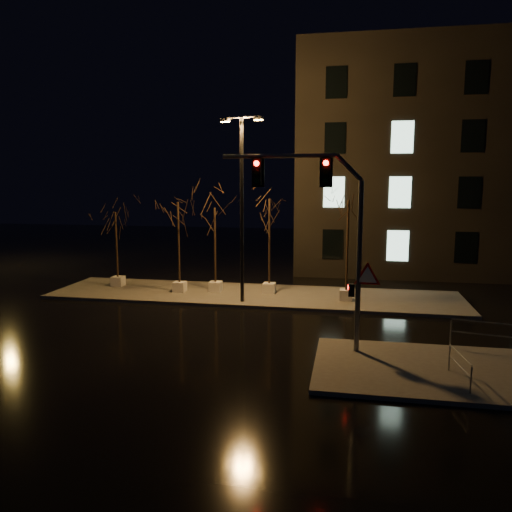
# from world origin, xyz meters

# --- Properties ---
(ground) EXTENTS (90.00, 90.00, 0.00)m
(ground) POSITION_xyz_m (0.00, 0.00, 0.00)
(ground) COLOR black
(ground) RESTS_ON ground
(median) EXTENTS (22.00, 5.00, 0.15)m
(median) POSITION_xyz_m (0.00, 6.00, 0.07)
(median) COLOR #4E4B45
(median) RESTS_ON ground
(sidewalk_corner) EXTENTS (7.00, 5.00, 0.15)m
(sidewalk_corner) POSITION_xyz_m (7.50, -3.50, 0.07)
(sidewalk_corner) COLOR #4E4B45
(sidewalk_corner) RESTS_ON ground
(building) EXTENTS (25.00, 12.00, 15.00)m
(building) POSITION_xyz_m (14.00, 18.00, 7.50)
(building) COLOR black
(building) RESTS_ON ground
(tree_0) EXTENTS (1.80, 1.80, 4.41)m
(tree_0) POSITION_xyz_m (-8.12, 6.60, 3.50)
(tree_0) COLOR silver
(tree_0) RESTS_ON median
(tree_1) EXTENTS (1.80, 1.80, 5.06)m
(tree_1) POSITION_xyz_m (-4.07, 5.76, 3.99)
(tree_1) COLOR silver
(tree_1) RESTS_ON median
(tree_2) EXTENTS (1.80, 1.80, 4.73)m
(tree_2) POSITION_xyz_m (-2.16, 6.22, 3.74)
(tree_2) COLOR silver
(tree_2) RESTS_ON median
(tree_3) EXTENTS (1.80, 1.80, 5.25)m
(tree_3) POSITION_xyz_m (0.82, 6.37, 4.13)
(tree_3) COLOR silver
(tree_3) RESTS_ON median
(tree_4) EXTENTS (1.80, 1.80, 5.24)m
(tree_4) POSITION_xyz_m (4.95, 5.46, 4.13)
(tree_4) COLOR silver
(tree_4) RESTS_ON median
(traffic_signal_mast) EXTENTS (5.71, 0.26, 6.98)m
(traffic_signal_mast) POSITION_xyz_m (4.26, -2.25, 4.73)
(traffic_signal_mast) COLOR #585B60
(traffic_signal_mast) RESTS_ON sidewalk_corner
(streetlight_main) EXTENTS (2.25, 0.83, 9.11)m
(streetlight_main) POSITION_xyz_m (-0.22, 4.23, 5.41)
(streetlight_main) COLOR black
(streetlight_main) RESTS_ON median
(guard_rail_a) EXTENTS (2.51, 0.55, 1.10)m
(guard_rail_a) POSITION_xyz_m (10.00, -1.50, 0.87)
(guard_rail_a) COLOR #585B60
(guard_rail_a) RESTS_ON sidewalk_corner
(guard_rail_b) EXTENTS (0.31, 1.82, 0.87)m
(guard_rail_b) POSITION_xyz_m (8.44, -4.50, 0.71)
(guard_rail_b) COLOR #585B60
(guard_rail_b) RESTS_ON sidewalk_corner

